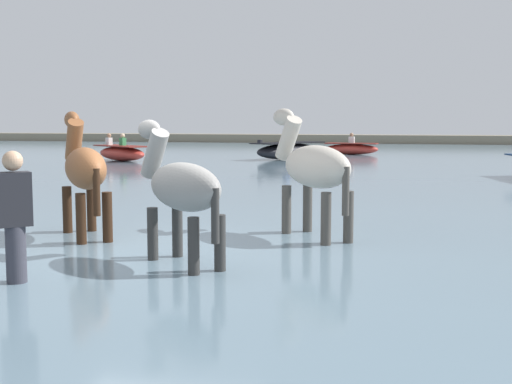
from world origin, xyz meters
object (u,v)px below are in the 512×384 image
object	(u,v)px
horse_flank_grey	(181,190)
horse_trailing_chestnut	(84,172)
boat_far_inshore	(122,153)
boat_near_starboard	(288,151)
person_spectator_far	(15,227)
horse_lead_pinto	(313,170)
boat_mid_channel	(351,149)
channel_buoy	(90,163)

from	to	relation	value
horse_flank_grey	horse_trailing_chestnut	bearing A→B (deg)	143.69
boat_far_inshore	boat_near_starboard	size ratio (longest dim) A/B	0.78
horse_trailing_chestnut	person_spectator_far	world-z (taller)	horse_trailing_chestnut
horse_flank_grey	boat_far_inshore	bearing A→B (deg)	116.68
horse_lead_pinto	boat_mid_channel	distance (m)	23.04
horse_flank_grey	boat_near_starboard	bearing A→B (deg)	97.65
horse_trailing_chestnut	boat_mid_channel	world-z (taller)	horse_trailing_chestnut
horse_lead_pinto	boat_far_inshore	world-z (taller)	horse_lead_pinto
horse_trailing_chestnut	person_spectator_far	distance (m)	2.75
horse_flank_grey	boat_far_inshore	xyz separation A→B (m)	(-9.04, 17.98, -0.52)
boat_near_starboard	person_spectator_far	distance (m)	21.95
boat_far_inshore	boat_near_starboard	xyz separation A→B (m)	(6.26, 2.69, 0.04)
horse_lead_pinto	person_spectator_far	world-z (taller)	horse_lead_pinto
horse_trailing_chestnut	boat_near_starboard	size ratio (longest dim) A/B	0.53
boat_near_starboard	person_spectator_far	bearing A→B (deg)	-86.16
horse_lead_pinto	horse_flank_grey	world-z (taller)	horse_lead_pinto
channel_buoy	horse_lead_pinto	bearing A→B (deg)	-51.20
person_spectator_far	channel_buoy	xyz separation A→B (m)	(-7.02, 15.16, -0.41)
boat_far_inshore	person_spectator_far	size ratio (longest dim) A/B	1.85
boat_near_starboard	channel_buoy	bearing A→B (deg)	-129.46
horse_flank_grey	boat_near_starboard	xyz separation A→B (m)	(-2.78, 20.67, -0.49)
horse_trailing_chestnut	boat_near_starboard	xyz separation A→B (m)	(-0.84, 19.25, -0.56)
boat_mid_channel	horse_lead_pinto	bearing A→B (deg)	-85.60
boat_near_starboard	channel_buoy	xyz separation A→B (m)	(-5.55, -6.74, -0.20)
horse_flank_grey	boat_mid_channel	world-z (taller)	horse_flank_grey
horse_lead_pinto	channel_buoy	size ratio (longest dim) A/B	3.17
horse_trailing_chestnut	person_spectator_far	xyz separation A→B (m)	(0.63, -2.65, -0.35)
boat_far_inshore	person_spectator_far	bearing A→B (deg)	-68.09
horse_flank_grey	boat_mid_channel	distance (m)	25.10
horse_lead_pinto	horse_flank_grey	distance (m)	2.42
person_spectator_far	horse_trailing_chestnut	bearing A→B (deg)	103.37
horse_flank_grey	boat_near_starboard	size ratio (longest dim) A/B	0.50
horse_lead_pinto	horse_flank_grey	xyz separation A→B (m)	(-1.16, -2.12, -0.10)
boat_near_starboard	horse_lead_pinto	bearing A→B (deg)	-78.00
person_spectator_far	channel_buoy	distance (m)	16.71
boat_far_inshore	boat_near_starboard	bearing A→B (deg)	23.25
horse_lead_pinto	boat_mid_channel	xyz separation A→B (m)	(-1.77, 22.96, -0.66)
horse_lead_pinto	horse_trailing_chestnut	distance (m)	3.18
boat_mid_channel	boat_far_inshore	world-z (taller)	boat_far_inshore
boat_mid_channel	boat_near_starboard	world-z (taller)	boat_near_starboard
horse_trailing_chestnut	person_spectator_far	size ratio (longest dim) A/B	1.26
boat_mid_channel	boat_far_inshore	bearing A→B (deg)	-139.90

